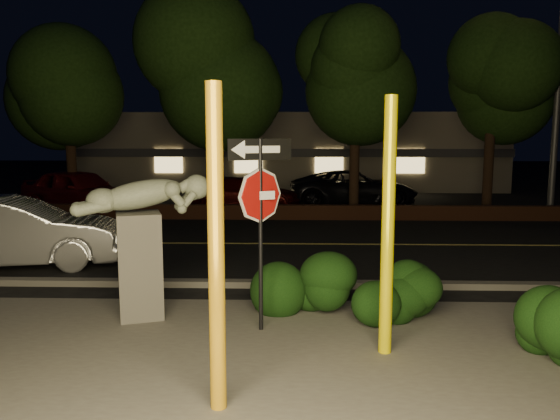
# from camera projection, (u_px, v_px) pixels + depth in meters

# --- Properties ---
(ground) EXTENTS (90.00, 90.00, 0.00)m
(ground) POSITION_uv_depth(u_px,v_px,m) (284.00, 226.00, 17.36)
(ground) COLOR black
(ground) RESTS_ON ground
(patio) EXTENTS (14.00, 6.00, 0.02)m
(patio) POSITION_uv_depth(u_px,v_px,m) (261.00, 377.00, 6.47)
(patio) COLOR #4C4944
(patio) RESTS_ON ground
(road) EXTENTS (80.00, 8.00, 0.01)m
(road) POSITION_uv_depth(u_px,v_px,m) (281.00, 244.00, 14.39)
(road) COLOR black
(road) RESTS_ON ground
(lane_marking) EXTENTS (80.00, 0.12, 0.00)m
(lane_marking) POSITION_uv_depth(u_px,v_px,m) (281.00, 244.00, 14.39)
(lane_marking) COLOR #CFB952
(lane_marking) RESTS_ON road
(curb) EXTENTS (80.00, 0.25, 0.12)m
(curb) POSITION_uv_depth(u_px,v_px,m) (275.00, 284.00, 10.32)
(curb) COLOR #4C4944
(curb) RESTS_ON ground
(brick_wall) EXTENTS (40.00, 0.35, 0.50)m
(brick_wall) POSITION_uv_depth(u_px,v_px,m) (285.00, 212.00, 18.61)
(brick_wall) COLOR #4D2818
(brick_wall) RESTS_ON ground
(parking_lot) EXTENTS (40.00, 12.00, 0.01)m
(parking_lot) POSITION_uv_depth(u_px,v_px,m) (288.00, 200.00, 24.29)
(parking_lot) COLOR black
(parking_lot) RESTS_ON ground
(building) EXTENTS (22.00, 10.20, 4.00)m
(building) POSITION_uv_depth(u_px,v_px,m) (290.00, 150.00, 31.93)
(building) COLOR #6F6758
(building) RESTS_ON ground
(tree_far_a) EXTENTS (4.60, 4.60, 7.43)m
(tree_far_a) POSITION_uv_depth(u_px,v_px,m) (67.00, 67.00, 19.85)
(tree_far_a) COLOR black
(tree_far_a) RESTS_ON ground
(tree_far_b) EXTENTS (5.20, 5.20, 8.41)m
(tree_far_b) POSITION_uv_depth(u_px,v_px,m) (217.00, 47.00, 19.79)
(tree_far_b) COLOR black
(tree_far_b) RESTS_ON ground
(tree_far_c) EXTENTS (4.80, 4.80, 7.84)m
(tree_far_c) POSITION_uv_depth(u_px,v_px,m) (356.00, 55.00, 19.29)
(tree_far_c) COLOR black
(tree_far_c) RESTS_ON ground
(tree_far_d) EXTENTS (4.40, 4.40, 7.42)m
(tree_far_d) POSITION_uv_depth(u_px,v_px,m) (494.00, 64.00, 19.67)
(tree_far_d) COLOR black
(tree_far_d) RESTS_ON ground
(yellow_pole_left) EXTENTS (0.17, 0.17, 3.37)m
(yellow_pole_left) POSITION_uv_depth(u_px,v_px,m) (216.00, 252.00, 5.50)
(yellow_pole_left) COLOR gold
(yellow_pole_left) RESTS_ON ground
(yellow_pole_right) EXTENTS (0.17, 0.17, 3.35)m
(yellow_pole_right) POSITION_uv_depth(u_px,v_px,m) (388.00, 228.00, 6.96)
(yellow_pole_right) COLOR yellow
(yellow_pole_right) RESTS_ON ground
(signpost) EXTENTS (0.88, 0.41, 2.80)m
(signpost) POSITION_uv_depth(u_px,v_px,m) (260.00, 196.00, 7.75)
(signpost) COLOR black
(signpost) RESTS_ON ground
(sculpture) EXTENTS (2.07, 1.17, 2.24)m
(sculpture) POSITION_uv_depth(u_px,v_px,m) (141.00, 231.00, 8.42)
(sculpture) COLOR #4C4944
(sculpture) RESTS_ON ground
(hedge_center) EXTENTS (2.03, 1.02, 1.04)m
(hedge_center) POSITION_uv_depth(u_px,v_px,m) (316.00, 280.00, 8.85)
(hedge_center) COLOR black
(hedge_center) RESTS_ON ground
(hedge_right) EXTENTS (1.92, 1.53, 1.11)m
(hedge_right) POSITION_uv_depth(u_px,v_px,m) (396.00, 286.00, 8.37)
(hedge_right) COLOR black
(hedge_right) RESTS_ON ground
(hedge_far_right) EXTENTS (1.69, 1.28, 1.05)m
(hedge_far_right) POSITION_uv_depth(u_px,v_px,m) (552.00, 318.00, 6.98)
(hedge_far_right) COLOR black
(hedge_far_right) RESTS_ON ground
(streetlight) EXTENTS (1.73, 0.55, 11.57)m
(streetlight) POSITION_uv_depth(u_px,v_px,m) (555.00, 16.00, 18.49)
(streetlight) COLOR #454549
(streetlight) RESTS_ON ground
(silver_sedan) EXTENTS (4.89, 2.58, 1.53)m
(silver_sedan) POSITION_uv_depth(u_px,v_px,m) (12.00, 233.00, 11.76)
(silver_sedan) COLOR silver
(silver_sedan) RESTS_ON ground
(parked_car_red) EXTENTS (5.12, 3.90, 1.63)m
(parked_car_red) POSITION_uv_depth(u_px,v_px,m) (79.00, 191.00, 20.31)
(parked_car_red) COLOR maroon
(parked_car_red) RESTS_ON ground
(parked_car_darkred) EXTENTS (4.30, 1.80, 1.24)m
(parked_car_darkred) POSITION_uv_depth(u_px,v_px,m) (246.00, 193.00, 21.31)
(parked_car_darkred) COLOR #420908
(parked_car_darkred) RESTS_ON ground
(parked_car_dark) EXTENTS (5.36, 2.81, 1.44)m
(parked_car_dark) POSITION_uv_depth(u_px,v_px,m) (354.00, 188.00, 22.33)
(parked_car_dark) COLOR black
(parked_car_dark) RESTS_ON ground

